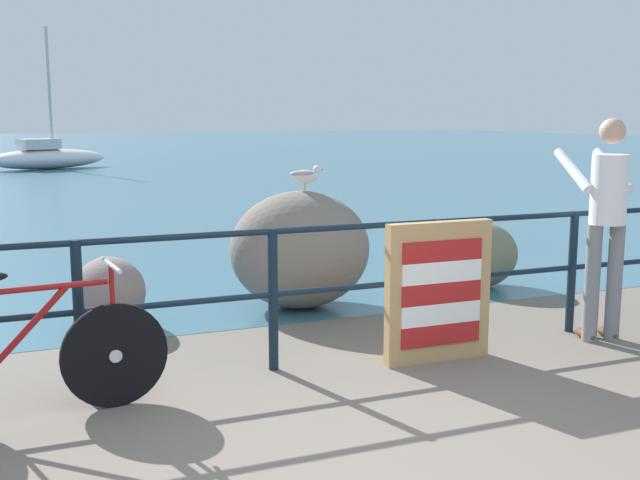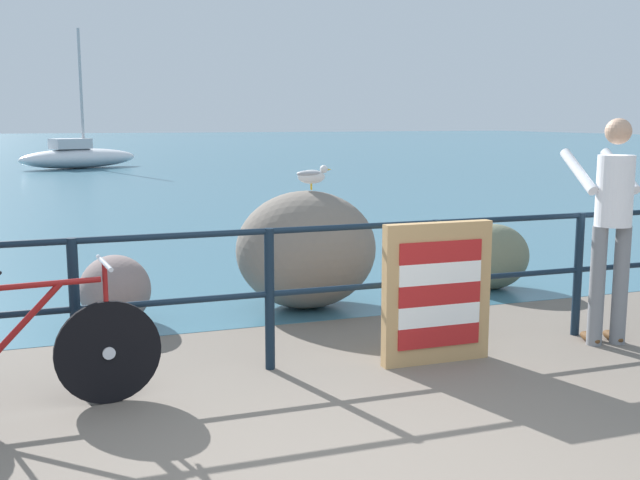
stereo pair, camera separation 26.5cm
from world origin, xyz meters
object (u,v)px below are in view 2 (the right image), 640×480
object	(u,v)px
bicycle	(20,354)
person_at_railing	(611,220)
breakwater_boulder_left	(115,290)
breakwater_boulder_main	(306,249)
sailboat	(78,156)
breakwater_boulder_right	(492,257)
seagull	(312,175)
folded_deckchair_stack	(437,293)

from	to	relation	value
bicycle	person_at_railing	distance (m)	4.38
person_at_railing	breakwater_boulder_left	xyz separation A→B (m)	(-3.64, 1.90, -0.69)
breakwater_boulder_main	sailboat	distance (m)	21.91
breakwater_boulder_main	breakwater_boulder_right	world-z (taller)	breakwater_boulder_main
breakwater_boulder_main	seagull	xyz separation A→B (m)	(0.08, 0.07, 0.69)
person_at_railing	breakwater_boulder_right	distance (m)	2.12
person_at_railing	sailboat	distance (m)	24.01
breakwater_boulder_left	person_at_railing	bearing A→B (deg)	-27.61
seagull	sailboat	xyz separation A→B (m)	(-1.45, 21.80, -0.82)
folded_deckchair_stack	breakwater_boulder_left	xyz separation A→B (m)	(-2.14, 1.88, -0.22)
person_at_railing	sailboat	world-z (taller)	sailboat
breakwater_boulder_main	sailboat	xyz separation A→B (m)	(-1.37, 21.87, -0.13)
breakwater_boulder_left	breakwater_boulder_right	size ratio (longest dim) A/B	0.90
breakwater_boulder_main	breakwater_boulder_left	world-z (taller)	breakwater_boulder_main
breakwater_boulder_main	seagull	bearing A→B (deg)	41.78
bicycle	person_at_railing	world-z (taller)	person_at_railing
folded_deckchair_stack	sailboat	world-z (taller)	sailboat
breakwater_boulder_main	breakwater_boulder_left	xyz separation A→B (m)	(-1.76, -0.01, -0.25)
breakwater_boulder_right	seagull	xyz separation A→B (m)	(-2.00, -0.02, 0.90)
person_at_railing	seagull	xyz separation A→B (m)	(-1.80, 1.98, 0.26)
bicycle	breakwater_boulder_main	world-z (taller)	breakwater_boulder_main
breakwater_boulder_left	sailboat	size ratio (longest dim) A/B	0.15
breakwater_boulder_right	sailboat	xyz separation A→B (m)	(-3.45, 21.78, 0.08)
bicycle	seagull	distance (m)	3.38
breakwater_boulder_right	sailboat	bearing A→B (deg)	99.01
breakwater_boulder_left	folded_deckchair_stack	bearing A→B (deg)	-41.25
seagull	bicycle	bearing A→B (deg)	-131.55
breakwater_boulder_main	sailboat	size ratio (longest dim) A/B	0.27
folded_deckchair_stack	breakwater_boulder_main	size ratio (longest dim) A/B	0.78
seagull	breakwater_boulder_left	bearing A→B (deg)	-167.97
sailboat	breakwater_boulder_left	bearing A→B (deg)	-115.90
breakwater_boulder_left	sailboat	distance (m)	21.89
breakwater_boulder_right	bicycle	bearing A→B (deg)	-155.39
bicycle	person_at_railing	size ratio (longest dim) A/B	0.95
sailboat	bicycle	bearing A→B (deg)	-117.49
breakwater_boulder_right	sailboat	distance (m)	22.05
sailboat	person_at_railing	bearing A→B (deg)	-107.11
seagull	sailboat	size ratio (longest dim) A/B	0.07
person_at_railing	seagull	world-z (taller)	person_at_railing
bicycle	seagull	size ratio (longest dim) A/B	4.95
folded_deckchair_stack	breakwater_boulder_main	world-z (taller)	breakwater_boulder_main
sailboat	seagull	bearing A→B (deg)	-111.08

